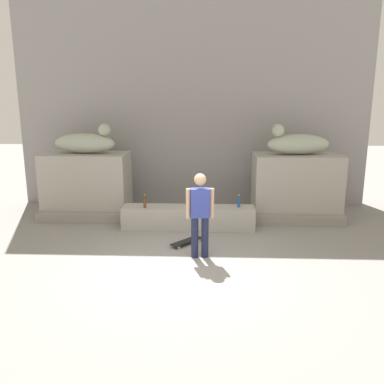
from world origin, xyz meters
name	(u,v)px	position (x,y,z in m)	size (l,w,h in m)	color
ground_plane	(182,268)	(0.00, 0.00, 0.00)	(40.00, 40.00, 0.00)	gray
facade_wall	(193,95)	(0.00, 4.92, 3.14)	(9.90, 0.60, 6.28)	gray
pedestal_left	(87,184)	(-2.75, 3.45, 0.82)	(2.19, 1.18, 1.65)	#A39E93
pedestal_right	(296,186)	(2.75, 3.45, 0.82)	(2.19, 1.18, 1.65)	#A39E93
statue_reclining_left	(86,142)	(-2.71, 3.45, 1.93)	(1.63, 0.67, 0.78)	#A8B09B
statue_reclining_right	(297,143)	(2.71, 3.44, 1.93)	(1.67, 0.79, 0.78)	#A8B09B
ledge_block	(188,217)	(0.00, 2.37, 0.26)	(3.15, 0.61, 0.52)	#A39E93
skater	(200,212)	(0.32, 0.56, 0.92)	(0.54, 0.24, 1.67)	#1E233F
skateboard	(186,241)	(0.02, 1.25, 0.06)	(0.68, 0.73, 0.08)	black
bottle_brown	(145,202)	(-1.02, 2.25, 0.66)	(0.07, 0.07, 0.32)	#593314
bottle_blue	(239,202)	(1.20, 2.40, 0.65)	(0.06, 0.06, 0.30)	#194C99
stair_step	(189,218)	(0.00, 2.84, 0.12)	(7.68, 0.50, 0.23)	gray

